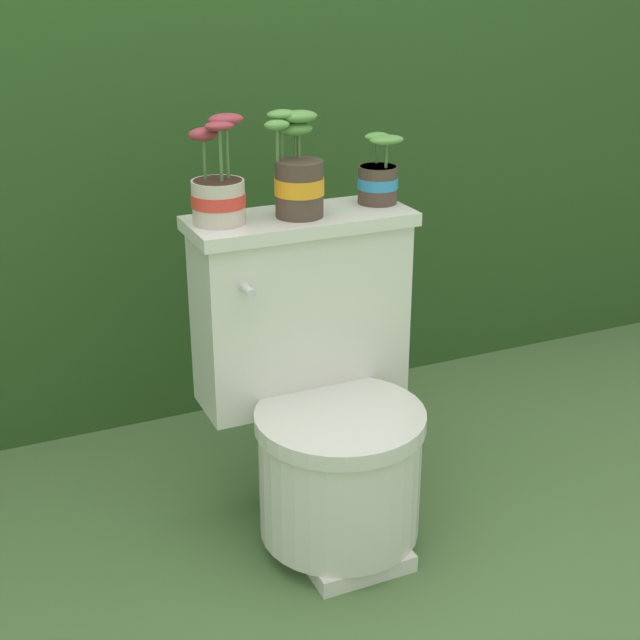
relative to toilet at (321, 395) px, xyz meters
The scene contains 6 objects.
ground_plane 0.38m from the toilet, 124.12° to the right, with size 12.00×12.00×0.00m, color #4C703D.
hedge_backdrop 1.27m from the toilet, 94.56° to the left, with size 4.07×1.01×1.70m.
toilet is the anchor object (origin of this frame).
potted_plant_left 0.52m from the toilet, 145.94° to the left, with size 0.12×0.12×0.23m.
potted_plant_midleft 0.50m from the toilet, 93.78° to the left, with size 0.13×0.12×0.23m.
potted_plant_middle 0.52m from the toilet, 33.18° to the left, with size 0.10×0.10×0.16m.
Camera 1 is at (-0.65, -1.53, 1.28)m, focal length 50.00 mm.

